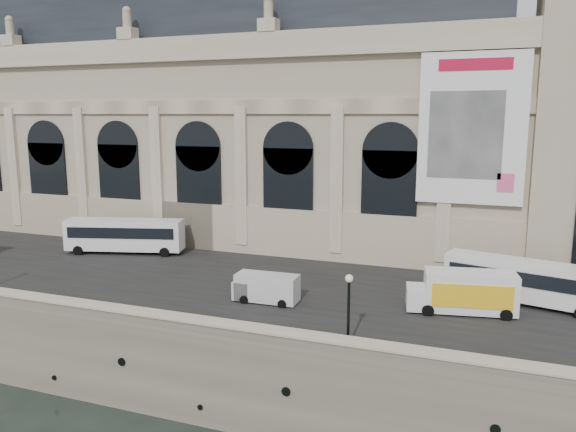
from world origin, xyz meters
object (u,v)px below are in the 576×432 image
(box_truck, at_px, (463,292))
(lamp_right, at_px, (348,312))
(bus_right, at_px, (522,280))
(van_c, at_px, (263,288))
(bus_left, at_px, (125,235))

(box_truck, xyz_separation_m, lamp_right, (-6.26, -9.06, 0.80))
(box_truck, bearing_deg, lamp_right, -124.63)
(bus_right, bearing_deg, box_truck, -138.60)
(bus_right, xyz_separation_m, van_c, (-18.58, -6.42, -0.76))
(bus_right, relative_size, lamp_right, 2.48)
(bus_left, relative_size, box_truck, 1.54)
(lamp_right, bearing_deg, bus_left, 150.93)
(bus_right, relative_size, box_truck, 1.47)
(van_c, height_order, box_truck, box_truck)
(van_c, bearing_deg, lamp_right, -36.90)
(bus_left, bearing_deg, van_c, -25.32)
(bus_right, distance_m, van_c, 19.67)
(van_c, bearing_deg, bus_left, 154.68)
(bus_left, distance_m, lamp_right, 31.73)
(box_truck, bearing_deg, bus_left, 169.41)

